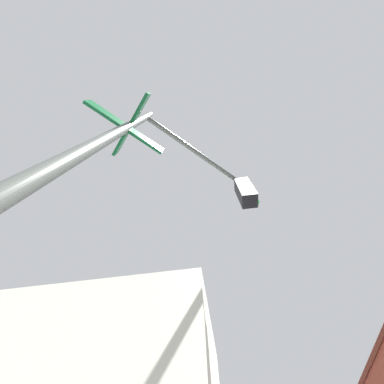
{
  "coord_description": "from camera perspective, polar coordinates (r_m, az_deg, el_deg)",
  "views": [
    {
      "loc": [
        -6.06,
        -6.84,
        1.04
      ],
      "look_at": [
        -6.29,
        -5.1,
        4.68
      ],
      "focal_mm": 19.53,
      "sensor_mm": 36.0,
      "label": 1
    }
  ],
  "objects": [
    {
      "name": "traffic_signal_near",
      "position": [
        3.04,
        0.35,
        5.61
      ],
      "size": [
        2.32,
        2.15,
        5.55
      ],
      "color": "#474C47",
      "rests_on": "ground_plane"
    }
  ]
}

